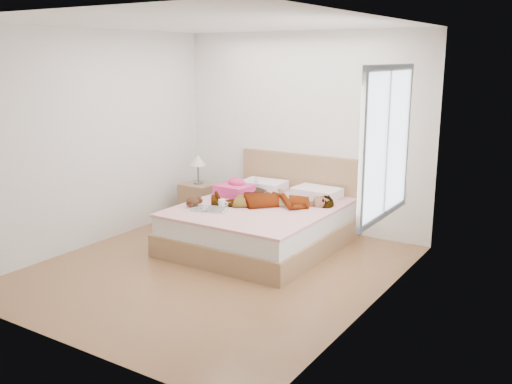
# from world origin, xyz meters

# --- Properties ---
(ground) EXTENTS (4.00, 4.00, 0.00)m
(ground) POSITION_xyz_m (0.00, 0.00, 0.00)
(ground) COLOR #55331A
(ground) RESTS_ON ground
(woman) EXTENTS (1.59, 1.19, 0.21)m
(woman) POSITION_xyz_m (0.12, 1.05, 0.61)
(woman) COLOR silver
(woman) RESTS_ON bed
(hair) EXTENTS (0.48, 0.58, 0.08)m
(hair) POSITION_xyz_m (-0.45, 1.50, 0.55)
(hair) COLOR black
(hair) RESTS_ON bed
(phone) EXTENTS (0.09, 0.11, 0.05)m
(phone) POSITION_xyz_m (-0.38, 1.45, 0.70)
(phone) COLOR silver
(phone) RESTS_ON bed
(room_shell) EXTENTS (4.00, 4.00, 4.00)m
(room_shell) POSITION_xyz_m (1.77, 0.30, 1.50)
(room_shell) COLOR white
(room_shell) RESTS_ON ground
(bed) EXTENTS (1.80, 2.08, 1.00)m
(bed) POSITION_xyz_m (0.00, 1.04, 0.28)
(bed) COLOR olive
(bed) RESTS_ON ground
(towel) EXTENTS (0.46, 0.40, 0.23)m
(towel) POSITION_xyz_m (-0.55, 1.20, 0.60)
(towel) COLOR #E53E79
(towel) RESTS_ON bed
(magazine) EXTENTS (0.52, 0.43, 0.03)m
(magazine) POSITION_xyz_m (-0.41, 0.44, 0.52)
(magazine) COLOR white
(magazine) RESTS_ON bed
(coffee_mug) EXTENTS (0.13, 0.10, 0.09)m
(coffee_mug) POSITION_xyz_m (-0.34, 0.63, 0.56)
(coffee_mug) COLOR white
(coffee_mug) RESTS_ON bed
(plush_toy) EXTENTS (0.20, 0.24, 0.12)m
(plush_toy) POSITION_xyz_m (-0.65, 0.47, 0.57)
(plush_toy) COLOR black
(plush_toy) RESTS_ON bed
(nightstand) EXTENTS (0.46, 0.41, 0.96)m
(nightstand) POSITION_xyz_m (-1.30, 1.39, 0.32)
(nightstand) COLOR brown
(nightstand) RESTS_ON ground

